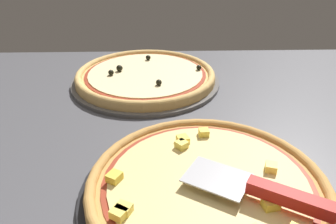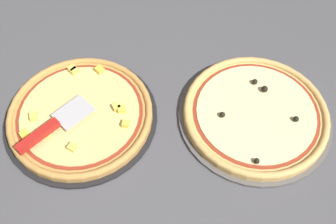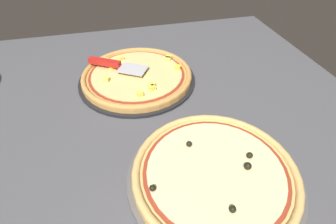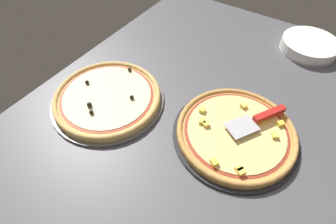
{
  "view_description": "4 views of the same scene",
  "coord_description": "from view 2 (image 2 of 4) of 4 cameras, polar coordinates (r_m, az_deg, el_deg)",
  "views": [
    {
      "loc": [
        -11.92,
        -53.1,
        37.74
      ],
      "look_at": [
        -10.14,
        9.69,
        3.0
      ],
      "focal_mm": 35.0,
      "sensor_mm": 36.0,
      "label": 1
    },
    {
      "loc": [
        46.96,
        23.45,
        89.57
      ],
      "look_at": [
        -10.14,
        9.69,
        3.0
      ],
      "focal_mm": 42.0,
      "sensor_mm": 36.0,
      "label": 2
    },
    {
      "loc": [
        3.82,
        66.08,
        52.76
      ],
      "look_at": [
        -10.14,
        9.69,
        3.0
      ],
      "focal_mm": 28.0,
      "sensor_mm": 36.0,
      "label": 3
    },
    {
      "loc": [
        -58.87,
        -22.61,
        71.21
      ],
      "look_at": [
        -10.14,
        9.69,
        3.0
      ],
      "focal_mm": 28.0,
      "sensor_mm": 36.0,
      "label": 4
    }
  ],
  "objects": [
    {
      "name": "pizza_front",
      "position": [
        1.08,
        -12.63,
        -0.26
      ],
      "size": [
        38.83,
        38.83,
        3.39
      ],
      "color": "#C68E47",
      "rests_on": "pizza_pan_front"
    },
    {
      "name": "pizza_pan_front",
      "position": [
        1.09,
        -12.46,
        -0.8
      ],
      "size": [
        41.3,
        41.3,
        1.0
      ],
      "primitive_type": "cylinder",
      "color": "black",
      "rests_on": "ground_plane"
    },
    {
      "name": "pizza_back",
      "position": [
        1.08,
        12.61,
        -0.13
      ],
      "size": [
        38.94,
        38.94,
        3.88
      ],
      "color": "#DBAD60",
      "rests_on": "pizza_pan_back"
    },
    {
      "name": "pizza_pan_back",
      "position": [
        1.09,
        12.44,
        -0.67
      ],
      "size": [
        41.43,
        41.43,
        1.0
      ],
      "primitive_type": "cylinder",
      "color": "#565451",
      "rests_on": "ground_plane"
    },
    {
      "name": "ground_plane",
      "position": [
        1.05,
        -6.45,
        -4.88
      ],
      "size": [
        150.82,
        120.84,
        3.6
      ],
      "primitive_type": "cube",
      "color": "#4C4C51"
    },
    {
      "name": "serving_spatula",
      "position": [
        1.04,
        -17.2,
        -2.52
      ],
      "size": [
        20.88,
        15.11,
        2.0
      ],
      "color": "#B7B7BC",
      "rests_on": "pizza_front"
    }
  ]
}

